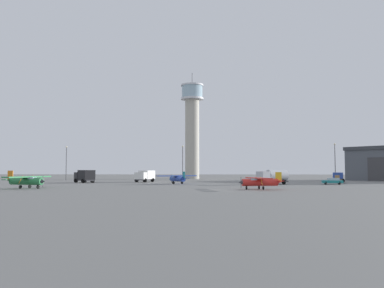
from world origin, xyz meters
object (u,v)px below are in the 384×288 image
at_px(airplane_red, 260,181).
at_px(light_post_north, 335,159).
at_px(airplane_blue, 178,178).
at_px(truck_box_black, 85,176).
at_px(light_post_east, 183,160).
at_px(airplane_green, 26,180).
at_px(truck_flatbed_blue, 338,178).
at_px(light_post_west, 66,160).
at_px(car_teal, 333,181).
at_px(truck_fuel_tanker_silver, 273,176).
at_px(truck_box_white, 145,176).
at_px(control_tower, 192,125).

bearing_deg(airplane_red, light_post_north, -130.52).
bearing_deg(light_post_north, airplane_blue, -147.58).
xyz_separation_m(truck_box_black, light_post_east, (21.48, 18.64, 4.08)).
relative_size(airplane_green, airplane_red, 1.08).
bearing_deg(truck_box_black, airplane_green, 139.70).
bearing_deg(truck_flatbed_blue, airplane_green, 137.51).
distance_m(light_post_west, light_post_north, 75.40).
bearing_deg(light_post_north, truck_flatbed_blue, -103.90).
height_order(truck_box_black, car_teal, truck_box_black).
height_order(truck_flatbed_blue, light_post_north, light_post_north).
bearing_deg(light_post_east, airplane_blue, -87.56).
height_order(airplane_green, truck_box_black, truck_box_black).
bearing_deg(car_teal, truck_fuel_tanker_silver, 9.76).
bearing_deg(truck_box_black, light_post_east, -89.05).
bearing_deg(airplane_green, light_post_west, 119.51).
relative_size(airplane_blue, light_post_east, 0.86).
relative_size(truck_box_white, light_post_west, 0.69).
bearing_deg(truck_box_black, airplane_blue, -148.12).
distance_m(control_tower, truck_box_white, 39.85).
bearing_deg(light_post_east, light_post_north, -0.67).
distance_m(airplane_green, car_teal, 58.69).
height_order(truck_fuel_tanker_silver, car_teal, truck_fuel_tanker_silver).
xyz_separation_m(airplane_blue, truck_flatbed_blue, (36.43, 10.22, -0.08)).
bearing_deg(airplane_blue, light_post_west, 19.31).
distance_m(truck_box_white, car_teal, 44.10).
xyz_separation_m(control_tower, light_post_east, (-1.26, -22.75, -12.36)).
bearing_deg(truck_flatbed_blue, light_post_west, 94.34).
bearing_deg(light_post_west, truck_box_black, -59.74).
distance_m(car_teal, light_post_north, 28.37).
bearing_deg(truck_flatbed_blue, light_post_north, 5.04).
bearing_deg(airplane_red, light_post_east, -84.88).
bearing_deg(airplane_red, airplane_blue, -69.90).
bearing_deg(airplane_green, truck_flatbed_blue, 44.42).
bearing_deg(airplane_green, airplane_red, 14.31).
bearing_deg(light_post_north, airplane_red, -117.35).
height_order(truck_flatbed_blue, light_post_west, light_post_west).
relative_size(truck_fuel_tanker_silver, car_teal, 1.62).
distance_m(truck_box_white, truck_box_black, 14.66).
relative_size(airplane_green, light_post_east, 1.01).
bearing_deg(control_tower, light_post_west, -150.52).
distance_m(truck_flatbed_blue, light_post_west, 74.07).
relative_size(truck_flatbed_blue, light_post_east, 0.63).
xyz_separation_m(control_tower, truck_fuel_tanker_silver, (19.78, -50.36, -16.38)).
distance_m(truck_fuel_tanker_silver, light_post_north, 34.14).
distance_m(truck_flatbed_blue, car_teal, 12.15).
bearing_deg(light_post_north, airplane_green, -142.94).
distance_m(control_tower, light_post_west, 42.33).
distance_m(truck_fuel_tanker_silver, truck_box_black, 43.46).
bearing_deg(light_post_west, airplane_red, -45.93).
xyz_separation_m(truck_box_white, truck_flatbed_blue, (45.82, -3.56, -0.43)).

